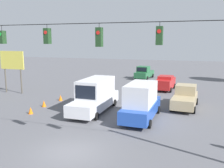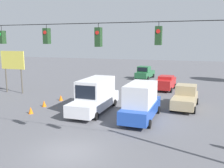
{
  "view_description": "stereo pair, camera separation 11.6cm",
  "coord_description": "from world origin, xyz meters",
  "px_view_note": "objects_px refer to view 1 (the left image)",
  "views": [
    {
      "loc": [
        -6.53,
        12.0,
        6.35
      ],
      "look_at": [
        0.29,
        -8.52,
        2.55
      ],
      "focal_mm": 40.0,
      "sensor_mm": 36.0,
      "label": 1
    },
    {
      "loc": [
        -6.64,
        11.97,
        6.35
      ],
      "look_at": [
        0.29,
        -8.52,
        2.55
      ],
      "focal_mm": 40.0,
      "sensor_mm": 36.0,
      "label": 2
    }
  ],
  "objects_px": {
    "box_truck_white_withflow_mid": "(95,95)",
    "traffic_cone_second": "(44,104)",
    "overhead_signal_span": "(74,64)",
    "box_truck_blue_crossing_near": "(141,102)",
    "sedan_red_oncoming_deep": "(165,83)",
    "pickup_truck_tan_oncoming_far": "(185,97)",
    "traffic_cone_third": "(61,98)",
    "pickup_truck_green_withflow_deep": "(144,73)",
    "roadside_billboard": "(12,63)",
    "traffic_cone_nearest": "(31,110)"
  },
  "relations": [
    {
      "from": "box_truck_white_withflow_mid",
      "to": "traffic_cone_second",
      "type": "height_order",
      "value": "box_truck_white_withflow_mid"
    },
    {
      "from": "overhead_signal_span",
      "to": "box_truck_blue_crossing_near",
      "type": "relative_size",
      "value": 3.42
    },
    {
      "from": "overhead_signal_span",
      "to": "box_truck_blue_crossing_near",
      "type": "height_order",
      "value": "overhead_signal_span"
    },
    {
      "from": "overhead_signal_span",
      "to": "sedan_red_oncoming_deep",
      "type": "distance_m",
      "value": 20.32
    },
    {
      "from": "pickup_truck_tan_oncoming_far",
      "to": "traffic_cone_third",
      "type": "relative_size",
      "value": 8.81
    },
    {
      "from": "sedan_red_oncoming_deep",
      "to": "traffic_cone_second",
      "type": "xyz_separation_m",
      "value": [
        10.21,
        12.18,
        -0.66
      ]
    },
    {
      "from": "box_truck_white_withflow_mid",
      "to": "pickup_truck_tan_oncoming_far",
      "type": "height_order",
      "value": "box_truck_white_withflow_mid"
    },
    {
      "from": "overhead_signal_span",
      "to": "traffic_cone_third",
      "type": "height_order",
      "value": "overhead_signal_span"
    },
    {
      "from": "box_truck_blue_crossing_near",
      "to": "pickup_truck_tan_oncoming_far",
      "type": "bearing_deg",
      "value": -123.25
    },
    {
      "from": "box_truck_white_withflow_mid",
      "to": "sedan_red_oncoming_deep",
      "type": "bearing_deg",
      "value": -112.62
    },
    {
      "from": "sedan_red_oncoming_deep",
      "to": "traffic_cone_second",
      "type": "height_order",
      "value": "sedan_red_oncoming_deep"
    },
    {
      "from": "sedan_red_oncoming_deep",
      "to": "traffic_cone_third",
      "type": "height_order",
      "value": "sedan_red_oncoming_deep"
    },
    {
      "from": "pickup_truck_green_withflow_deep",
      "to": "roadside_billboard",
      "type": "height_order",
      "value": "roadside_billboard"
    },
    {
      "from": "traffic_cone_third",
      "to": "traffic_cone_nearest",
      "type": "bearing_deg",
      "value": 90.01
    },
    {
      "from": "traffic_cone_third",
      "to": "pickup_truck_tan_oncoming_far",
      "type": "bearing_deg",
      "value": -173.97
    },
    {
      "from": "overhead_signal_span",
      "to": "roadside_billboard",
      "type": "height_order",
      "value": "overhead_signal_span"
    },
    {
      "from": "traffic_cone_second",
      "to": "pickup_truck_green_withflow_deep",
      "type": "bearing_deg",
      "value": -105.26
    },
    {
      "from": "traffic_cone_nearest",
      "to": "traffic_cone_second",
      "type": "relative_size",
      "value": 1.0
    },
    {
      "from": "traffic_cone_second",
      "to": "sedan_red_oncoming_deep",
      "type": "bearing_deg",
      "value": -129.98
    },
    {
      "from": "overhead_signal_span",
      "to": "box_truck_white_withflow_mid",
      "type": "height_order",
      "value": "overhead_signal_span"
    },
    {
      "from": "pickup_truck_green_withflow_deep",
      "to": "pickup_truck_tan_oncoming_far",
      "type": "bearing_deg",
      "value": 113.36
    },
    {
      "from": "traffic_cone_nearest",
      "to": "traffic_cone_third",
      "type": "bearing_deg",
      "value": -89.99
    },
    {
      "from": "box_truck_white_withflow_mid",
      "to": "roadside_billboard",
      "type": "height_order",
      "value": "roadside_billboard"
    },
    {
      "from": "roadside_billboard",
      "to": "overhead_signal_span",
      "type": "bearing_deg",
      "value": 140.28
    },
    {
      "from": "sedan_red_oncoming_deep",
      "to": "box_truck_white_withflow_mid",
      "type": "relative_size",
      "value": 0.64
    },
    {
      "from": "overhead_signal_span",
      "to": "traffic_cone_second",
      "type": "bearing_deg",
      "value": -46.13
    },
    {
      "from": "traffic_cone_second",
      "to": "box_truck_blue_crossing_near",
      "type": "bearing_deg",
      "value": 174.85
    },
    {
      "from": "pickup_truck_green_withflow_deep",
      "to": "traffic_cone_second",
      "type": "xyz_separation_m",
      "value": [
        5.7,
        20.89,
        -0.67
      ]
    },
    {
      "from": "sedan_red_oncoming_deep",
      "to": "roadside_billboard",
      "type": "bearing_deg",
      "value": 23.91
    },
    {
      "from": "pickup_truck_tan_oncoming_far",
      "to": "box_truck_blue_crossing_near",
      "type": "bearing_deg",
      "value": 56.75
    },
    {
      "from": "roadside_billboard",
      "to": "box_truck_blue_crossing_near",
      "type": "bearing_deg",
      "value": 162.47
    },
    {
      "from": "pickup_truck_tan_oncoming_far",
      "to": "roadside_billboard",
      "type": "height_order",
      "value": "roadside_billboard"
    },
    {
      "from": "box_truck_white_withflow_mid",
      "to": "pickup_truck_tan_oncoming_far",
      "type": "relative_size",
      "value": 1.36
    },
    {
      "from": "box_truck_blue_crossing_near",
      "to": "traffic_cone_second",
      "type": "distance_m",
      "value": 9.83
    },
    {
      "from": "traffic_cone_third",
      "to": "roadside_billboard",
      "type": "distance_m",
      "value": 8.33
    },
    {
      "from": "box_truck_blue_crossing_near",
      "to": "traffic_cone_nearest",
      "type": "relative_size",
      "value": 10.21
    },
    {
      "from": "pickup_truck_green_withflow_deep",
      "to": "traffic_cone_nearest",
      "type": "height_order",
      "value": "pickup_truck_green_withflow_deep"
    },
    {
      "from": "traffic_cone_second",
      "to": "traffic_cone_third",
      "type": "height_order",
      "value": "same"
    },
    {
      "from": "traffic_cone_third",
      "to": "sedan_red_oncoming_deep",
      "type": "bearing_deg",
      "value": -136.47
    },
    {
      "from": "pickup_truck_tan_oncoming_far",
      "to": "traffic_cone_nearest",
      "type": "distance_m",
      "value": 14.29
    },
    {
      "from": "box_truck_white_withflow_mid",
      "to": "traffic_cone_second",
      "type": "bearing_deg",
      "value": 3.23
    },
    {
      "from": "traffic_cone_second",
      "to": "roadside_billboard",
      "type": "distance_m",
      "value": 9.09
    },
    {
      "from": "pickup_truck_tan_oncoming_far",
      "to": "traffic_cone_second",
      "type": "xyz_separation_m",
      "value": [
        12.96,
        4.06,
        -0.67
      ]
    },
    {
      "from": "box_truck_blue_crossing_near",
      "to": "traffic_cone_nearest",
      "type": "xyz_separation_m",
      "value": [
        9.47,
        1.56,
        -1.17
      ]
    },
    {
      "from": "pickup_truck_green_withflow_deep",
      "to": "box_truck_white_withflow_mid",
      "type": "distance_m",
      "value": 20.6
    },
    {
      "from": "overhead_signal_span",
      "to": "traffic_cone_second",
      "type": "distance_m",
      "value": 11.43
    },
    {
      "from": "box_truck_white_withflow_mid",
      "to": "traffic_cone_third",
      "type": "xyz_separation_m",
      "value": [
        5.0,
        -2.42,
        -1.14
      ]
    },
    {
      "from": "roadside_billboard",
      "to": "traffic_cone_third",
      "type": "bearing_deg",
      "value": 166.81
    },
    {
      "from": "overhead_signal_span",
      "to": "pickup_truck_green_withflow_deep",
      "type": "xyz_separation_m",
      "value": [
        1.52,
        -28.39,
        -4.06
      ]
    },
    {
      "from": "sedan_red_oncoming_deep",
      "to": "box_truck_white_withflow_mid",
      "type": "bearing_deg",
      "value": 67.38
    }
  ]
}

